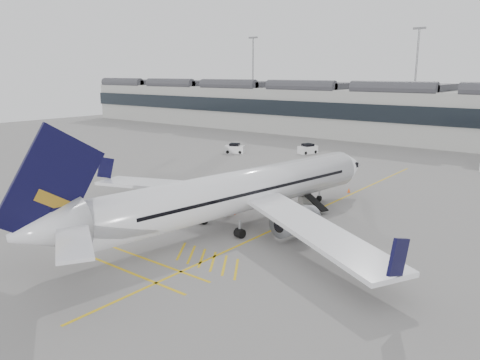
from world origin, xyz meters
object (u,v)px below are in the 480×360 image
Objects in this scene: airliner_main at (236,193)px; pushback_tug at (135,203)px; baggage_cart_a at (260,191)px; ramp_agent_a at (256,197)px; ramp_agent_b at (232,206)px; belt_loader at (310,205)px.

pushback_tug is at bearing -161.51° from airliner_main.
baggage_cart_a is 1.14× the size of ramp_agent_a.
baggage_cart_a is at bearing -102.99° from ramp_agent_b.
ramp_agent_a is at bearing 61.54° from pushback_tug.
airliner_main is at bearing -88.48° from belt_loader.
ramp_agent_b is at bearing -65.01° from baggage_cart_a.
ramp_agent_b is (0.16, -4.53, 0.01)m from ramp_agent_a.
belt_loader is at bearing -152.96° from ramp_agent_b.
ramp_agent_b is (-2.76, 2.84, -2.45)m from airliner_main.
belt_loader is 6.79m from baggage_cart_a.
belt_loader is 2.33× the size of ramp_agent_a.
baggage_cart_a reaches higher than pushback_tug.
belt_loader reaches higher than pushback_tug.
baggage_cart_a is at bearing 70.42° from pushback_tug.
pushback_tug is (-9.95, -5.02, -0.33)m from ramp_agent_b.
ramp_agent_a is 4.53m from ramp_agent_b.
baggage_cart_a is 14.62m from pushback_tug.
ramp_agent_b is at bearing 44.01° from pushback_tug.
belt_loader is 2.29× the size of ramp_agent_b.
airliner_main reaches higher than ramp_agent_a.
ramp_agent_b reaches higher than ramp_agent_a.
pushback_tug is (-9.78, -9.54, -0.32)m from ramp_agent_a.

